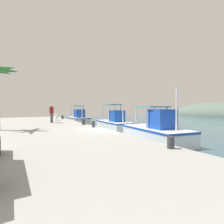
# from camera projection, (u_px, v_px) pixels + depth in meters

# --- Properties ---
(quay_pier) EXTENTS (36.00, 10.00, 0.80)m
(quay_pier) POSITION_uv_depth(u_px,v_px,m) (24.00, 142.00, 9.21)
(quay_pier) COLOR #9E9E99
(quay_pier) RESTS_ON ground
(distant_hill_second) EXTENTS (24.93, 12.60, 7.25)m
(distant_hill_second) POSITION_uv_depth(u_px,v_px,m) (216.00, 116.00, 43.97)
(distant_hill_second) COLOR #596B60
(distant_hill_second) RESTS_ON ground
(fishing_boat_nearest) EXTENTS (4.61, 2.15, 3.34)m
(fishing_boat_nearest) POSITION_uv_depth(u_px,v_px,m) (78.00, 119.00, 23.92)
(fishing_boat_nearest) COLOR silver
(fishing_boat_nearest) RESTS_ON ground
(fishing_boat_second) EXTENTS (5.30, 2.26, 3.00)m
(fishing_boat_second) POSITION_uv_depth(u_px,v_px,m) (114.00, 123.00, 17.00)
(fishing_boat_second) COLOR white
(fishing_boat_second) RESTS_ON ground
(fishing_boat_third) EXTENTS (5.33, 2.74, 3.40)m
(fishing_boat_third) POSITION_uv_depth(u_px,v_px,m) (156.00, 131.00, 11.02)
(fishing_boat_third) COLOR white
(fishing_boat_third) RESTS_ON ground
(pelican) EXTENTS (0.95, 0.59, 0.82)m
(pelican) POSITION_uv_depth(u_px,v_px,m) (56.00, 117.00, 19.03)
(pelican) COLOR tan
(pelican) RESTS_ON quay_pier
(fisherman_standing) EXTENTS (0.58, 0.44, 1.76)m
(fisherman_standing) POSITION_uv_depth(u_px,v_px,m) (52.00, 112.00, 16.32)
(fisherman_standing) COLOR #3F3F42
(fisherman_standing) RESTS_ON quay_pier
(mooring_bollard_nearest) EXTENTS (0.27, 0.27, 0.44)m
(mooring_bollard_nearest) POSITION_uv_depth(u_px,v_px,m) (62.00, 117.00, 21.69)
(mooring_bollard_nearest) COLOR #333338
(mooring_bollard_nearest) RESTS_ON quay_pier
(mooring_bollard_second) EXTENTS (0.28, 0.28, 0.47)m
(mooring_bollard_second) POSITION_uv_depth(u_px,v_px,m) (84.00, 122.00, 14.40)
(mooring_bollard_second) COLOR #333338
(mooring_bollard_second) RESTS_ON quay_pier
(mooring_bollard_third) EXTENTS (0.21, 0.21, 0.47)m
(mooring_bollard_third) POSITION_uv_depth(u_px,v_px,m) (93.00, 124.00, 12.45)
(mooring_bollard_third) COLOR #333338
(mooring_bollard_third) RESTS_ON quay_pier
(mooring_bollard_fourth) EXTENTS (0.25, 0.25, 0.43)m
(mooring_bollard_fourth) POSITION_uv_depth(u_px,v_px,m) (171.00, 142.00, 6.02)
(mooring_bollard_fourth) COLOR #333338
(mooring_bollard_fourth) RESTS_ON quay_pier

